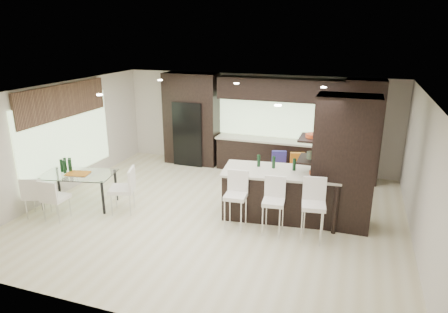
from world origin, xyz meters
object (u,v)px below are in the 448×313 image
at_px(kitchen_island, 282,193).
at_px(stool_mid, 273,212).
at_px(bench, 289,178).
at_px(chair_end, 122,192).
at_px(stool_right, 313,217).
at_px(dining_table, 80,190).
at_px(chair_far, 37,198).
at_px(stool_left, 235,206).
at_px(chair_near, 56,201).
at_px(floor_vase, 325,200).

distance_m(kitchen_island, stool_mid, 0.85).
relative_size(bench, chair_end, 1.46).
xyz_separation_m(stool_right, dining_table, (-5.26, -0.09, -0.11)).
relative_size(kitchen_island, chair_end, 2.66).
height_order(kitchen_island, bench, kitchen_island).
bearing_deg(stool_right, stool_mid, 170.91).
bearing_deg(chair_end, chair_far, 95.39).
distance_m(stool_right, dining_table, 5.26).
bearing_deg(chair_end, stool_left, -107.35).
distance_m(dining_table, chair_far, 0.91).
bearing_deg(chair_near, floor_vase, 14.93).
bearing_deg(chair_end, bench, -70.36).
distance_m(stool_left, chair_far, 4.30).
xyz_separation_m(kitchen_island, dining_table, (-4.49, -0.95, -0.14)).
relative_size(stool_left, chair_far, 1.13).
height_order(dining_table, chair_near, chair_near).
height_order(kitchen_island, stool_mid, kitchen_island).
xyz_separation_m(floor_vase, dining_table, (-5.40, -0.80, -0.19)).
bearing_deg(dining_table, chair_far, -134.94).
relative_size(chair_near, chair_far, 1.00).
distance_m(chair_near, chair_end, 1.37).
height_order(kitchen_island, stool_right, kitchen_island).
xyz_separation_m(chair_near, chair_far, (-0.50, 0.00, -0.00)).
bearing_deg(stool_left, dining_table, 177.63).
relative_size(floor_vase, dining_table, 0.72).
xyz_separation_m(stool_right, chair_near, (-5.26, -0.85, -0.07)).
distance_m(stool_mid, dining_table, 4.49).
height_order(stool_mid, bench, stool_mid).
xyz_separation_m(floor_vase, chair_far, (-5.90, -1.56, -0.15)).
bearing_deg(stool_left, kitchen_island, 43.96).
relative_size(stool_mid, bench, 0.68).
distance_m(stool_left, bench, 2.62).
distance_m(stool_mid, chair_end, 3.35).
distance_m(stool_left, floor_vase, 1.83).
xyz_separation_m(chair_far, chair_end, (1.63, 0.76, 0.05)).
height_order(stool_mid, chair_end, chair_end).
xyz_separation_m(stool_right, floor_vase, (0.14, 0.71, 0.08)).
xyz_separation_m(dining_table, chair_end, (1.13, 0.00, 0.09)).
bearing_deg(dining_table, bench, 19.45).
bearing_deg(stool_mid, stool_left, 174.97).
xyz_separation_m(stool_right, chair_far, (-5.76, -0.85, -0.07)).
distance_m(kitchen_island, stool_right, 1.16).
relative_size(stool_mid, floor_vase, 0.81).
height_order(bench, chair_near, chair_near).
bearing_deg(chair_near, stool_left, 11.86).
bearing_deg(stool_left, chair_near, -170.88).
bearing_deg(chair_far, stool_right, -11.24).
bearing_deg(dining_table, kitchen_island, 0.32).
relative_size(bench, floor_vase, 1.20).
height_order(stool_left, chair_far, stool_left).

